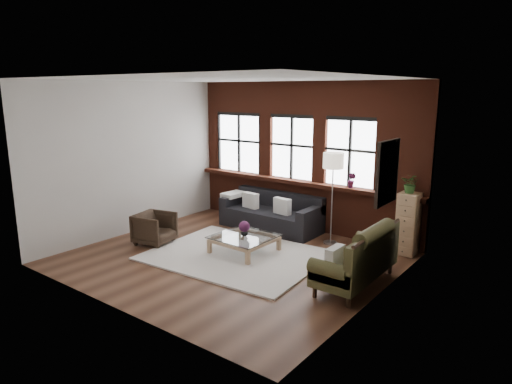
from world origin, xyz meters
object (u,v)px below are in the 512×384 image
Objects in this scene: dark_sofa at (271,211)px; coffee_table at (244,245)px; vintage_settee at (356,255)px; drawer_chest at (408,224)px; armchair at (155,228)px; floor_lamp at (332,195)px; vase at (244,232)px.

coffee_table is (0.50, -1.55, -0.24)m from dark_sofa.
drawer_chest reaches higher than vintage_settee.
dark_sofa is at bearing -42.01° from armchair.
floor_lamp is at bearing -166.53° from drawer_chest.
drawer_chest is at bearing -71.81° from armchair.
coffee_table is 0.90× the size of drawer_chest.
vase is (1.77, 0.66, 0.10)m from armchair.
vase is 1.89m from floor_lamp.
drawer_chest reaches higher than coffee_table.
armchair is 4.89m from drawer_chest.
vintage_settee is 4.10m from armchair.
dark_sofa is 1.63m from vase.
armchair reaches higher than vase.
dark_sofa is 16.13× the size of vase.
coffee_table is at bearing -81.76° from armchair.
vase is at bearing -143.36° from drawer_chest.
coffee_table is at bearing 180.00° from vase.
vintage_settee is at bearing -50.74° from floor_lamp.
vintage_settee is at bearing -94.89° from drawer_chest.
coffee_table is 0.24m from vase.
drawer_chest is (4.21, 2.48, 0.27)m from armchair.
floor_lamp reaches higher than vintage_settee.
armchair is 1.89m from coffee_table.
drawer_chest is (2.44, 1.82, 0.42)m from coffee_table.
drawer_chest is (2.95, 0.26, 0.18)m from dark_sofa.
floor_lamp is at bearing 55.11° from vase.
dark_sofa is 3.23× the size of armchair.
vintage_settee is 0.92× the size of floor_lamp.
coffee_table is at bearing -124.89° from floor_lamp.
vintage_settee is 2.28m from vase.
dark_sofa is at bearing 150.05° from vintage_settee.
vintage_settee reaches higher than dark_sofa.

